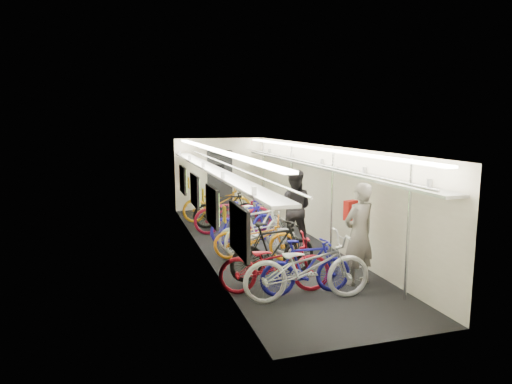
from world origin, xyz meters
TOP-DOWN VIEW (x-y plane):
  - train_car_shell at (-0.36, 0.71)m, footprint 10.00×10.00m
  - bicycle_0 at (-0.33, -3.32)m, footprint 2.24×0.95m
  - bicycle_1 at (-0.24, -3.09)m, footprint 1.67×0.54m
  - bicycle_2 at (-0.73, -2.83)m, footprint 2.05×1.03m
  - bicycle_3 at (-0.50, -2.11)m, footprint 1.90×0.84m
  - bicycle_4 at (-0.51, -0.92)m, footprint 1.93×1.25m
  - bicycle_5 at (-0.29, -0.43)m, footprint 1.96×1.22m
  - bicycle_6 at (-0.33, -0.50)m, footprint 1.89×1.17m
  - bicycle_7 at (-0.37, 0.51)m, footprint 1.80×0.69m
  - bicycle_8 at (-0.40, 1.49)m, footprint 2.17×0.98m
  - bicycle_9 at (-0.45, 2.13)m, footprint 1.90×0.85m
  - bicycle_10 at (-0.48, 3.12)m, footprint 2.11×0.77m
  - passenger_near at (0.89, -2.85)m, footprint 0.79×0.63m
  - passenger_mid at (0.66, -0.19)m, footprint 1.12×1.03m
  - backpack at (0.97, -2.36)m, footprint 0.29×0.22m

SIDE VIEW (x-z plane):
  - bicycle_6 at x=-0.33m, z-range 0.00..0.94m
  - bicycle_4 at x=-0.51m, z-range 0.00..0.96m
  - bicycle_1 at x=-0.24m, z-range 0.00..0.99m
  - bicycle_2 at x=-0.73m, z-range 0.00..1.03m
  - bicycle_7 at x=-0.37m, z-range 0.00..1.06m
  - bicycle_8 at x=-0.40m, z-range 0.00..1.10m
  - bicycle_10 at x=-0.48m, z-range 0.00..1.10m
  - bicycle_3 at x=-0.50m, z-range 0.00..1.10m
  - bicycle_9 at x=-0.45m, z-range 0.00..1.10m
  - bicycle_5 at x=-0.29m, z-range 0.00..1.14m
  - bicycle_0 at x=-0.33m, z-range 0.00..1.14m
  - passenger_mid at x=0.66m, z-range 0.00..1.86m
  - passenger_near at x=0.89m, z-range 0.00..1.88m
  - backpack at x=0.97m, z-range 1.09..1.47m
  - train_car_shell at x=-0.36m, z-range -3.34..6.66m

